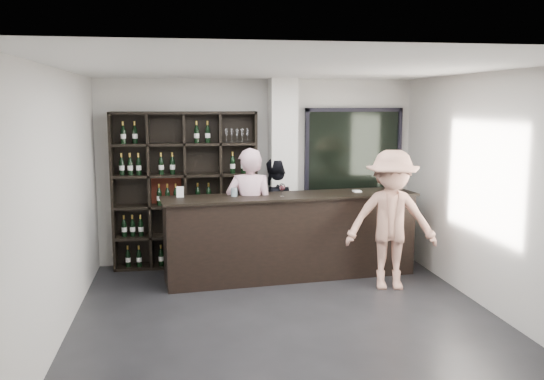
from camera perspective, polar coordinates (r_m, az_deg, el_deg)
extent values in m
cube|color=black|center=(6.86, 1.73, -13.04)|extent=(5.00, 5.50, 0.01)
cube|color=silver|center=(8.93, 1.06, 1.69)|extent=(0.40, 0.40, 2.90)
cube|color=black|center=(9.43, 8.02, 1.67)|extent=(1.60, 0.08, 2.10)
cube|color=black|center=(9.43, 8.02, 1.67)|extent=(1.48, 0.02, 1.98)
cube|color=black|center=(8.39, 1.89, -4.72)|extent=(3.61, 0.68, 1.19)
cube|color=black|center=(8.27, 1.92, -0.60)|extent=(3.69, 0.76, 0.03)
imported|color=#D2A3B0|center=(8.32, -2.20, -2.32)|extent=(0.76, 0.57, 1.90)
imported|color=black|center=(8.93, 0.17, -2.22)|extent=(0.99, 0.88, 1.69)
imported|color=tan|center=(7.98, 11.73, -2.94)|extent=(1.34, 0.92, 1.91)
cylinder|color=#CCE9F7|center=(8.14, -3.77, -0.21)|extent=(0.11, 0.11, 0.12)
cube|color=white|center=(8.65, 8.42, -0.11)|extent=(0.12, 0.12, 0.02)
cube|color=white|center=(8.16, -9.09, -0.19)|extent=(0.10, 0.05, 0.15)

